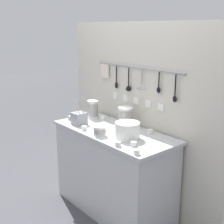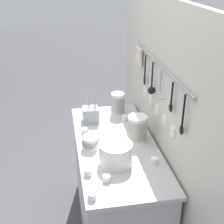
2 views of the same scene
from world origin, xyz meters
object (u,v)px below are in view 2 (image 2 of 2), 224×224
(cup_front_right, at_px, (107,178))
(bowl_stack_wide_centre, at_px, (118,104))
(plate_stack, at_px, (116,154))
(steel_mixing_bowl, at_px, (93,110))
(cup_back_left, at_px, (154,161))
(cup_beside_plates, at_px, (125,118))
(cutlery_caddy, at_px, (90,115))
(cup_edge_far, at_px, (84,131))
(cup_edge_near, at_px, (97,139))
(cup_centre, at_px, (92,196))
(bowl_stack_nested_right, at_px, (137,129))
(bowl_stack_short_front, at_px, (90,143))
(cup_mid_row, at_px, (88,172))

(cup_front_right, bearing_deg, bowl_stack_wide_centre, 164.86)
(plate_stack, relative_size, steel_mixing_bowl, 2.12)
(bowl_stack_wide_centre, distance_m, cup_back_left, 0.80)
(bowl_stack_wide_centre, xyz_separation_m, cup_beside_plates, (0.13, 0.03, -0.08))
(cutlery_caddy, bearing_deg, cup_edge_far, -20.31)
(cutlery_caddy, distance_m, cup_edge_near, 0.34)
(cup_edge_near, height_order, cup_centre, same)
(bowl_stack_nested_right, bearing_deg, cup_back_left, 7.71)
(cutlery_caddy, height_order, cup_edge_far, cutlery_caddy)
(bowl_stack_short_front, bearing_deg, cutlery_caddy, 172.77)
(cup_mid_row, bearing_deg, cup_edge_far, 176.89)
(bowl_stack_nested_right, bearing_deg, cup_beside_plates, -176.50)
(bowl_stack_short_front, height_order, cup_edge_near, bowl_stack_short_front)
(bowl_stack_wide_centre, distance_m, cup_mid_row, 0.92)
(cup_mid_row, relative_size, cup_edge_near, 1.00)
(cup_centre, bearing_deg, cup_back_left, 121.37)
(steel_mixing_bowl, relative_size, cup_mid_row, 2.09)
(bowl_stack_short_front, relative_size, plate_stack, 0.50)
(bowl_stack_wide_centre, bearing_deg, cup_front_right, -15.14)
(bowl_stack_short_front, distance_m, cup_edge_far, 0.23)
(plate_stack, bearing_deg, steel_mixing_bowl, -176.27)
(cup_mid_row, height_order, cup_back_left, same)
(cup_centre, bearing_deg, bowl_stack_nested_right, 144.99)
(cup_centre, bearing_deg, cutlery_caddy, 174.03)
(cup_front_right, bearing_deg, bowl_stack_nested_right, 145.45)
(cutlery_caddy, xyz_separation_m, cup_centre, (0.96, -0.10, -0.04))
(steel_mixing_bowl, bearing_deg, bowl_stack_wide_centre, 69.25)
(bowl_stack_wide_centre, relative_size, cup_back_left, 3.87)
(cutlery_caddy, bearing_deg, bowl_stack_wide_centre, 112.40)
(plate_stack, xyz_separation_m, cup_centre, (0.32, -0.20, -0.06))
(bowl_stack_short_front, xyz_separation_m, cup_edge_near, (-0.08, 0.06, -0.03))
(bowl_stack_short_front, bearing_deg, bowl_stack_nested_right, 97.38)
(steel_mixing_bowl, xyz_separation_m, cup_back_left, (0.87, 0.31, -0.00))
(bowl_stack_short_front, bearing_deg, cup_mid_row, -8.54)
(cup_edge_far, relative_size, cup_front_right, 1.00)
(bowl_stack_short_front, distance_m, cup_front_right, 0.40)
(cup_beside_plates, height_order, cup_back_left, same)
(bowl_stack_nested_right, xyz_separation_m, cup_centre, (0.59, -0.41, -0.08))
(cup_edge_near, xyz_separation_m, cup_beside_plates, (-0.32, 0.28, 0.00))
(cup_beside_plates, bearing_deg, bowl_stack_nested_right, 3.50)
(bowl_stack_nested_right, height_order, cup_mid_row, bowl_stack_nested_right)
(cup_centre, relative_size, cup_back_left, 1.00)
(bowl_stack_wide_centre, bearing_deg, bowl_stack_short_front, -30.56)
(plate_stack, distance_m, cup_mid_row, 0.23)
(steel_mixing_bowl, bearing_deg, cup_mid_row, -8.88)
(bowl_stack_wide_centre, bearing_deg, cup_centre, -18.50)
(cup_beside_plates, bearing_deg, plate_stack, -17.51)
(cup_back_left, bearing_deg, cup_edge_near, -134.97)
(bowl_stack_short_front, relative_size, cup_back_left, 2.24)
(bowl_stack_nested_right, xyz_separation_m, plate_stack, (0.27, -0.22, -0.03))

